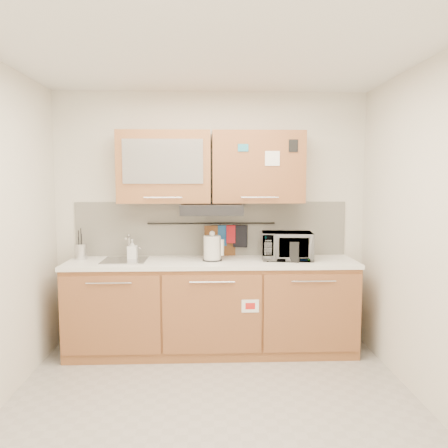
{
  "coord_description": "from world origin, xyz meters",
  "views": [
    {
      "loc": [
        -0.04,
        -3.03,
        1.7
      ],
      "look_at": [
        0.11,
        1.05,
        1.29
      ],
      "focal_mm": 35.0,
      "sensor_mm": 36.0,
      "label": 1
    }
  ],
  "objects": [
    {
      "name": "microwave",
      "position": [
        0.74,
        1.22,
        1.06
      ],
      "size": [
        0.52,
        0.38,
        0.27
      ],
      "primitive_type": "imported",
      "rotation": [
        0.0,
        0.0,
        -0.09
      ],
      "color": "#999999",
      "rests_on": "countertop"
    },
    {
      "name": "range_hood",
      "position": [
        0.0,
        1.25,
        1.42
      ],
      "size": [
        0.6,
        0.46,
        0.1
      ],
      "primitive_type": "cube",
      "color": "black",
      "rests_on": "upper_cabinets"
    },
    {
      "name": "pot_holder",
      "position": [
        0.23,
        1.44,
        1.15
      ],
      "size": [
        0.15,
        0.06,
        0.18
      ],
      "primitive_type": "cube",
      "rotation": [
        0.0,
        0.0,
        0.23
      ],
      "color": "#AE171F",
      "rests_on": "utensil_rail"
    },
    {
      "name": "upper_cabinets",
      "position": [
        -0.0,
        1.32,
        1.83
      ],
      "size": [
        1.82,
        0.37,
        0.7
      ],
      "color": "#A16239",
      "rests_on": "wall_back"
    },
    {
      "name": "countertop",
      "position": [
        0.0,
        1.19,
        0.9
      ],
      "size": [
        2.82,
        0.62,
        0.04
      ],
      "primitive_type": "cube",
      "color": "white",
      "rests_on": "base_cabinet"
    },
    {
      "name": "soap_bottle",
      "position": [
        -0.79,
        1.28,
        1.02
      ],
      "size": [
        0.09,
        0.09,
        0.2
      ],
      "primitive_type": "imported",
      "rotation": [
        0.0,
        0.0,
        -0.01
      ],
      "color": "#999999",
      "rests_on": "countertop"
    },
    {
      "name": "utensil_rail",
      "position": [
        0.0,
        1.45,
        1.26
      ],
      "size": [
        1.3,
        0.02,
        0.02
      ],
      "primitive_type": "cylinder",
      "rotation": [
        0.0,
        1.57,
        0.0
      ],
      "color": "black",
      "rests_on": "backsplash"
    },
    {
      "name": "ceiling",
      "position": [
        0.0,
        0.0,
        2.6
      ],
      "size": [
        3.2,
        3.2,
        0.0
      ],
      "primitive_type": "plane",
      "rotation": [
        3.14,
        0.0,
        0.0
      ],
      "color": "white",
      "rests_on": "wall_back"
    },
    {
      "name": "kettle",
      "position": [
        0.01,
        1.18,
        1.04
      ],
      "size": [
        0.22,
        0.22,
        0.29
      ],
      "rotation": [
        0.0,
        0.0,
        -0.38
      ],
      "color": "silver",
      "rests_on": "countertop"
    },
    {
      "name": "toaster",
      "position": [
        0.73,
        1.14,
        1.02
      ],
      "size": [
        0.3,
        0.24,
        0.2
      ],
      "rotation": [
        0.0,
        0.0,
        -0.36
      ],
      "color": "black",
      "rests_on": "countertop"
    },
    {
      "name": "oven_mitt",
      "position": [
        0.09,
        1.44,
        1.13
      ],
      "size": [
        0.13,
        0.04,
        0.21
      ],
      "primitive_type": "cube",
      "rotation": [
        0.0,
        0.0,
        0.1
      ],
      "color": "#1F518F",
      "rests_on": "utensil_rail"
    },
    {
      "name": "wall_back",
      "position": [
        0.0,
        1.5,
        1.3
      ],
      "size": [
        3.2,
        0.0,
        3.2
      ],
      "primitive_type": "plane",
      "rotation": [
        1.57,
        0.0,
        0.0
      ],
      "color": "silver",
      "rests_on": "ground"
    },
    {
      "name": "floor",
      "position": [
        0.0,
        0.0,
        0.0
      ],
      "size": [
        3.2,
        3.2,
        0.0
      ],
      "primitive_type": "plane",
      "color": "#9E9993",
      "rests_on": "ground"
    },
    {
      "name": "sink",
      "position": [
        -0.85,
        1.21,
        0.92
      ],
      "size": [
        0.42,
        0.4,
        0.26
      ],
      "color": "silver",
      "rests_on": "countertop"
    },
    {
      "name": "wall_right",
      "position": [
        1.6,
        0.0,
        1.3
      ],
      "size": [
        0.0,
        3.0,
        3.0
      ],
      "primitive_type": "plane",
      "rotation": [
        1.57,
        0.0,
        -1.57
      ],
      "color": "silver",
      "rests_on": "ground"
    },
    {
      "name": "backsplash",
      "position": [
        0.0,
        1.49,
        1.2
      ],
      "size": [
        2.8,
        0.02,
        0.56
      ],
      "primitive_type": "cube",
      "color": "silver",
      "rests_on": "countertop"
    },
    {
      "name": "dark_pouch",
      "position": [
        0.3,
        1.44,
        1.13
      ],
      "size": [
        0.15,
        0.08,
        0.23
      ],
      "primitive_type": "cube",
      "rotation": [
        0.0,
        0.0,
        -0.26
      ],
      "color": "black",
      "rests_on": "utensil_rail"
    },
    {
      "name": "utensil_crock",
      "position": [
        -1.3,
        1.31,
        1.0
      ],
      "size": [
        0.16,
        0.16,
        0.31
      ],
      "rotation": [
        0.0,
        0.0,
        0.41
      ],
      "color": "silver",
      "rests_on": "countertop"
    },
    {
      "name": "cutting_board",
      "position": [
        0.09,
        1.44,
        1.04
      ],
      "size": [
        0.32,
        0.11,
        0.4
      ],
      "primitive_type": "cube",
      "rotation": [
        0.0,
        0.0,
        0.26
      ],
      "color": "brown",
      "rests_on": "utensil_rail"
    },
    {
      "name": "base_cabinet",
      "position": [
        0.0,
        1.19,
        0.41
      ],
      "size": [
        2.8,
        0.64,
        0.88
      ],
      "color": "#A16239",
      "rests_on": "floor"
    }
  ]
}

